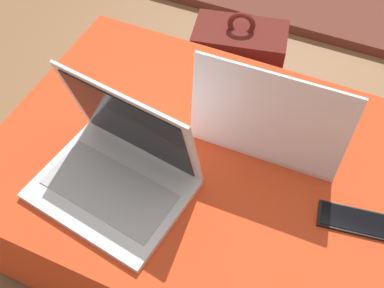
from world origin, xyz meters
TOP-DOWN VIEW (x-y plane):
  - ground_plane at (0.00, 0.00)m, footprint 14.00×14.00m
  - ottoman at (0.00, 0.00)m, footprint 1.02×0.73m
  - laptop_near at (-0.15, -0.14)m, footprint 0.36×0.30m
  - laptop_far at (0.11, 0.13)m, footprint 0.35×0.25m
  - cell_phone at (0.35, -0.03)m, footprint 0.16×0.09m
  - backpack at (-0.09, 0.49)m, footprint 0.31×0.25m

SIDE VIEW (x-z plane):
  - ground_plane at x=0.00m, z-range 0.00..0.00m
  - backpack at x=-0.09m, z-range -0.04..0.43m
  - ottoman at x=0.00m, z-range 0.00..0.40m
  - cell_phone at x=0.35m, z-range 0.40..0.41m
  - laptop_far at x=0.11m, z-range 0.33..0.58m
  - laptop_near at x=-0.15m, z-range 0.33..0.59m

